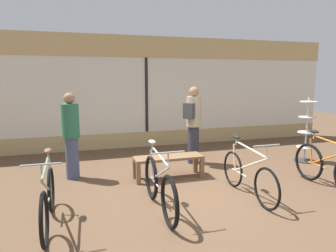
% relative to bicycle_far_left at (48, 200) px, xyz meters
% --- Properties ---
extents(ground_plane, '(24.00, 24.00, 0.00)m').
position_rel_bicycle_far_left_xyz_m(ground_plane, '(2.38, 0.47, -0.38)').
color(ground_plane, brown).
extents(shop_back_wall, '(12.00, 0.08, 3.20)m').
position_rel_bicycle_far_left_xyz_m(shop_back_wall, '(2.38, 4.38, 1.25)').
color(shop_back_wall, tan).
rests_on(shop_back_wall, ground_plane).
extents(bicycle_far_left, '(0.46, 1.71, 1.03)m').
position_rel_bicycle_far_left_xyz_m(bicycle_far_left, '(0.00, 0.00, 0.00)').
color(bicycle_far_left, black).
rests_on(bicycle_far_left, ground_plane).
extents(bicycle_left, '(0.46, 1.78, 1.05)m').
position_rel_bicycle_far_left_xyz_m(bicycle_left, '(1.58, 0.03, 0.01)').
color(bicycle_left, black).
rests_on(bicycle_left, ground_plane).
extents(bicycle_right, '(0.46, 1.73, 1.02)m').
position_rel_bicycle_far_left_xyz_m(bicycle_right, '(3.19, 0.14, 0.00)').
color(bicycle_right, black).
rests_on(bicycle_right, ground_plane).
extents(bicycle_far_right, '(0.46, 1.73, 1.05)m').
position_rel_bicycle_far_left_xyz_m(bicycle_far_right, '(4.81, 0.05, 0.02)').
color(bicycle_far_right, black).
rests_on(bicycle_far_right, ground_plane).
extents(accessory_rack, '(0.48, 0.48, 1.56)m').
position_rel_bicycle_far_left_xyz_m(accessory_rack, '(5.73, 1.67, 0.26)').
color(accessory_rack, '#333333').
rests_on(accessory_rack, ground_plane).
extents(display_bench, '(1.40, 0.44, 0.46)m').
position_rel_bicycle_far_left_xyz_m(display_bench, '(2.16, 1.45, -0.01)').
color(display_bench, brown).
rests_on(display_bench, ground_plane).
extents(customer_near_rack, '(0.45, 0.45, 1.74)m').
position_rel_bicycle_far_left_xyz_m(customer_near_rack, '(0.30, 1.99, 0.53)').
color(customer_near_rack, '#424C6B').
rests_on(customer_near_rack, ground_plane).
extents(customer_by_window, '(0.55, 0.53, 1.82)m').
position_rel_bicycle_far_left_xyz_m(customer_by_window, '(3.04, 2.33, 0.61)').
color(customer_by_window, '#2D2D38').
rests_on(customer_by_window, ground_plane).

